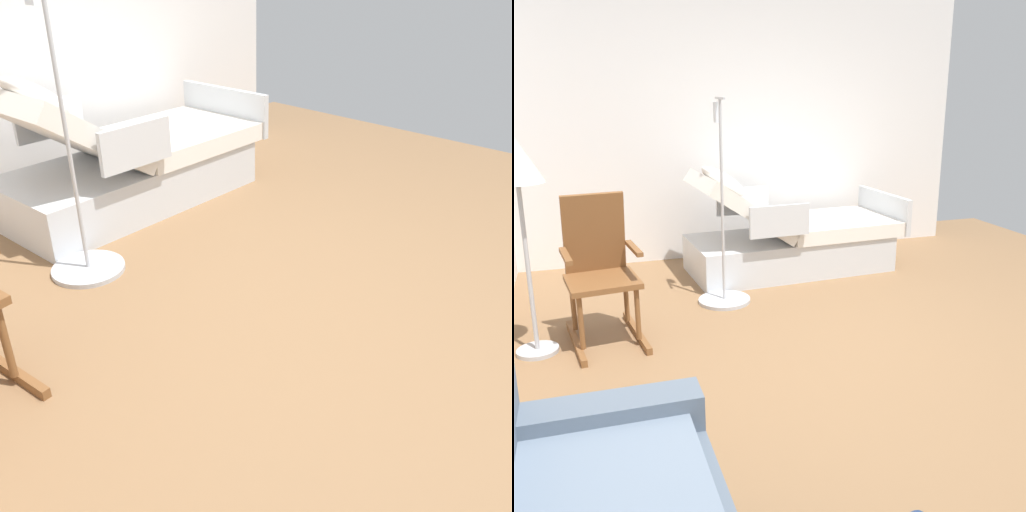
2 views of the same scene
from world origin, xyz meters
TOP-DOWN VIEW (x-y plane):
  - ground_plane at (0.00, 0.00)m, footprint 7.00×7.00m
  - side_wall at (2.85, 0.00)m, footprint 0.10×4.85m
  - hospital_bed at (2.07, -0.25)m, footprint 1.10×2.11m
  - iv_pole at (1.38, 0.59)m, footprint 0.44×0.44m

SIDE VIEW (x-z plane):
  - ground_plane at x=0.00m, z-range 0.00..0.00m
  - iv_pole at x=1.38m, z-range -0.59..1.09m
  - hospital_bed at x=2.07m, z-range -0.25..0.87m
  - side_wall at x=2.85m, z-range 0.00..2.70m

